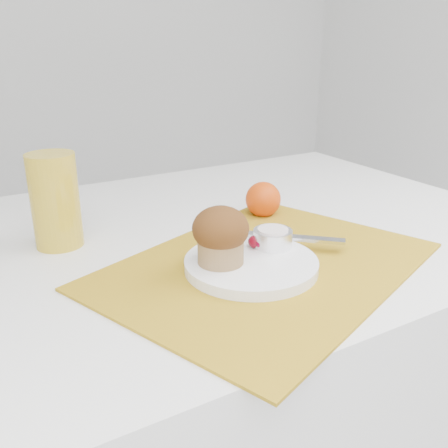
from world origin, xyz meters
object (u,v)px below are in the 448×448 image
plate (251,264)px  juice_glass (55,201)px  orange (263,199)px  muffin (221,235)px  table (205,399)px

plate → juice_glass: 0.34m
orange → juice_glass: (-0.37, 0.05, 0.04)m
plate → muffin: size_ratio=2.34×
table → orange: bearing=3.9°
plate → muffin: bearing=162.3°
plate → orange: bearing=51.6°
orange → muffin: bearing=-137.8°
table → plate: (-0.01, -0.18, 0.39)m
orange → muffin: (-0.20, -0.18, 0.03)m
juice_glass → muffin: (0.18, -0.23, -0.01)m
muffin → table: bearing=71.1°
juice_glass → plate: bearing=-48.1°
juice_glass → table: bearing=-15.0°
table → muffin: muffin is taller
plate → table: bearing=85.6°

